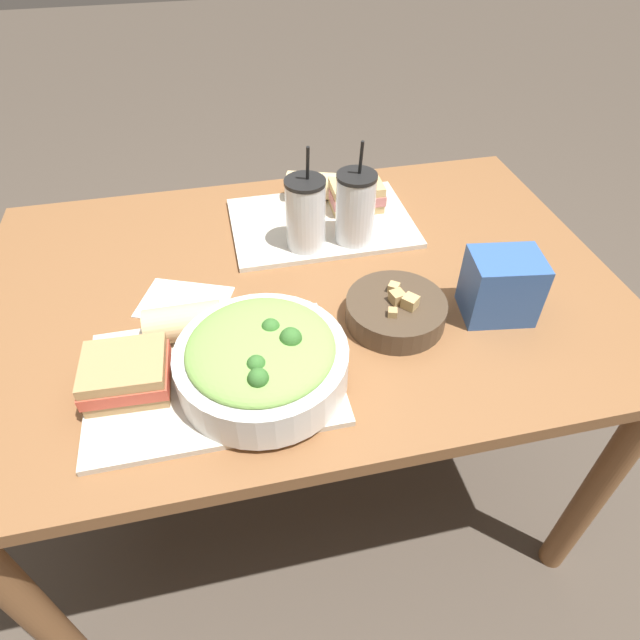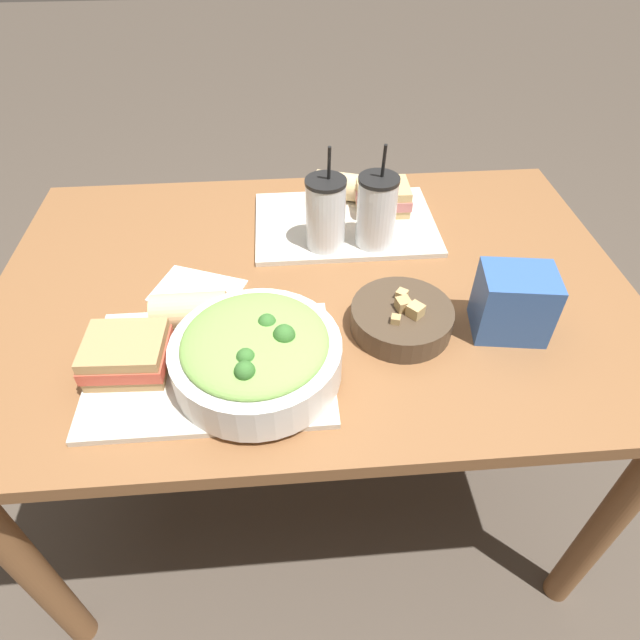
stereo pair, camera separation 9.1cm
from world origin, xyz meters
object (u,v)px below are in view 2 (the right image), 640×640
sandwich_near (127,354)px  chip_bag (513,303)px  baguette_near (191,310)px  salad_bowl (256,353)px  soup_bowl (402,317)px  sandwich_far (382,197)px  drink_cup_red (376,213)px  baguette_far (343,186)px  drink_cup_dark (325,216)px  napkin_folded (198,291)px

sandwich_near → chip_bag: chip_bag is taller
sandwich_near → baguette_near: baguette_near is taller
salad_bowl → baguette_near: 0.18m
salad_bowl → soup_bowl: bearing=21.1°
sandwich_near → sandwich_far: same height
soup_bowl → drink_cup_red: 0.27m
baguette_near → baguette_far: bearing=-37.6°
baguette_far → baguette_near: bearing=161.4°
soup_bowl → drink_cup_dark: size_ratio=0.82×
baguette_near → baguette_far: (0.33, 0.43, 0.00)m
salad_bowl → napkin_folded: 0.28m
salad_bowl → soup_bowl: (0.26, 0.10, -0.03)m
baguette_near → salad_bowl: bearing=-137.8°
baguette_near → drink_cup_dark: size_ratio=0.59×
salad_bowl → baguette_far: (0.21, 0.56, -0.02)m
sandwich_near → drink_cup_dark: 0.50m
salad_bowl → chip_bag: chip_bag is taller
sandwich_near → drink_cup_red: (0.47, 0.33, 0.04)m
drink_cup_dark → drink_cup_red: same height
baguette_near → soup_bowl: bearing=-94.7°
drink_cup_dark → soup_bowl: bearing=-65.8°
sandwich_near → baguette_far: bearing=53.8°
sandwich_far → chip_bag: chip_bag is taller
salad_bowl → soup_bowl: salad_bowl is taller
salad_bowl → drink_cup_red: drink_cup_red is taller
baguette_near → drink_cup_dark: bearing=-49.0°
sandwich_far → drink_cup_dark: drink_cup_dark is taller
soup_bowl → baguette_far: 0.46m
salad_bowl → baguette_near: salad_bowl is taller
salad_bowl → drink_cup_dark: 0.39m
salad_bowl → drink_cup_dark: drink_cup_dark is taller
sandwich_far → drink_cup_red: drink_cup_red is taller
salad_bowl → drink_cup_dark: bearing=68.3°
salad_bowl → sandwich_far: 0.58m
baguette_far → napkin_folded: size_ratio=0.70×
soup_bowl → sandwich_near: 0.49m
drink_cup_dark → drink_cup_red: bearing=0.0°
chip_bag → soup_bowl: bearing=-176.7°
baguette_near → drink_cup_dark: 0.36m
baguette_near → drink_cup_red: drink_cup_red is taller
sandwich_far → baguette_far: (-0.09, 0.06, 0.00)m
baguette_near → drink_cup_dark: drink_cup_dark is taller
baguette_near → napkin_folded: bearing=2.0°
salad_bowl → sandwich_far: (0.29, 0.50, -0.02)m
sandwich_far → salad_bowl: bearing=-119.0°
napkin_folded → soup_bowl: bearing=-19.6°
sandwich_near → chip_bag: 0.68m
salad_bowl → chip_bag: 0.47m
soup_bowl → baguette_near: baguette_near is taller
sandwich_near → sandwich_far: 0.69m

